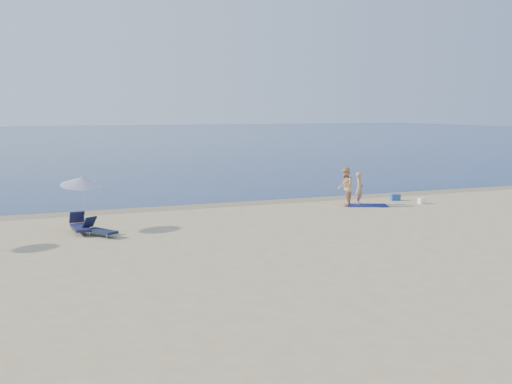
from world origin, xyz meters
TOP-DOWN VIEW (x-y plane):
  - sea at (0.00, 100.00)m, footprint 240.00×160.00m
  - wet_sand_strip at (0.00, 19.40)m, footprint 240.00×1.60m
  - person_left at (4.55, 16.98)m, footprint 0.64×0.68m
  - person_right at (3.64, 16.76)m, footprint 1.07×1.12m
  - beach_towel at (4.66, 16.45)m, footprint 2.19×1.77m
  - white_bag at (7.48, 16.02)m, footprint 0.34×0.29m
  - blue_cooler at (6.95, 17.42)m, footprint 0.51×0.42m
  - umbrella_near at (-8.57, 15.55)m, footprint 1.70×1.72m
  - lounger_left at (-8.25, 13.87)m, footprint 1.16×1.55m
  - lounger_right at (-8.81, 14.76)m, footprint 0.60×1.68m

SIDE VIEW (x-z plane):
  - wet_sand_strip at x=0.00m, z-range 0.00..0.00m
  - sea at x=0.00m, z-range 0.00..0.01m
  - beach_towel at x=4.66m, z-range 0.00..0.03m
  - white_bag at x=7.48m, z-range 0.00..0.28m
  - blue_cooler at x=6.95m, z-range 0.00..0.32m
  - lounger_left at x=-8.25m, z-range -0.09..0.57m
  - lounger_right at x=-8.81m, z-range -0.10..0.63m
  - person_left at x=4.55m, z-range 0.00..1.56m
  - person_right at x=3.64m, z-range 0.00..1.83m
  - umbrella_near at x=-8.57m, z-range 0.76..2.91m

